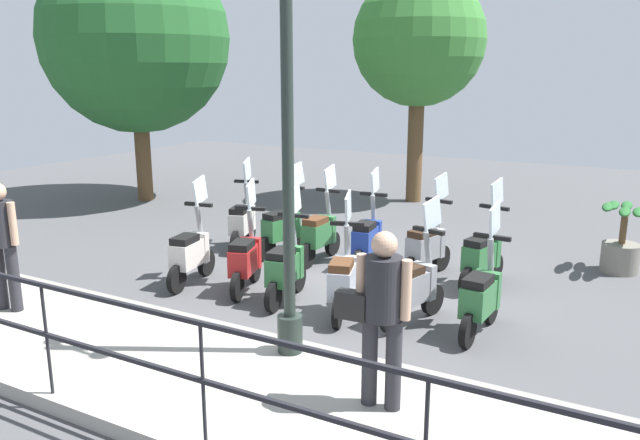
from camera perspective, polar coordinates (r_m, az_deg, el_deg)
The scene contains 21 objects.
ground_plane at distance 8.98m, azimuth 2.20°, elevation -6.22°, with size 28.00×28.00×0.00m, color #4C4C4F.
promenade_walkway at distance 6.51m, azimuth -10.68°, elevation -13.76°, with size 2.20×20.00×0.15m.
fence_railing at distance 5.47m, azimuth -18.10°, elevation -10.01°, with size 0.04×16.03×1.07m.
lamp_post_near at distance 6.16m, azimuth -2.93°, elevation 3.73°, with size 0.26×0.90×4.15m.
pedestrian_with_bag at distance 5.37m, azimuth 5.54°, elevation -7.88°, with size 0.34×0.65×1.59m.
pedestrian_distant at distance 8.43m, azimuth -27.08°, elevation -1.38°, with size 0.36×0.49×1.59m.
tree_large at distance 15.27m, azimuth -16.52°, elevation 15.62°, with size 4.27×4.27×5.87m.
tree_distant at distance 14.71m, azimuth 9.02°, elevation 15.87°, with size 2.98×2.98×5.19m.
potted_palm at distance 10.60m, azimuth 25.86°, elevation -1.99°, with size 1.06×0.66×1.05m.
scooter_near_0 at distance 7.52m, azimuth 14.51°, elevation -6.75°, with size 1.23×0.44×1.54m.
scooter_near_1 at distance 7.68m, azimuth 8.53°, elevation -6.00°, with size 1.21×0.53×1.54m.
scooter_near_2 at distance 7.86m, azimuth 2.14°, elevation -5.41°, with size 1.20×0.54×1.54m.
scooter_near_3 at distance 8.33m, azimuth -3.15°, elevation -4.32°, with size 1.23×0.45×1.54m.
scooter_near_4 at distance 8.77m, azimuth -6.82°, elevation -3.48°, with size 1.20×0.55×1.54m.
scooter_near_5 at distance 9.17m, azimuth -11.73°, elevation -2.90°, with size 1.23×0.47×1.54m.
scooter_far_0 at distance 9.14m, azimuth 14.64°, elevation -3.12°, with size 1.22×0.50×1.54m.
scooter_far_1 at distance 9.43m, azimuth 9.75°, elevation -2.35°, with size 1.21×0.51×1.54m.
scooter_far_2 at distance 9.75m, azimuth 4.36°, elevation -1.66°, with size 1.23×0.44×1.54m.
scooter_far_3 at distance 10.04m, azimuth -0.01°, elevation -1.17°, with size 1.23×0.44×1.54m.
scooter_far_4 at distance 10.40m, azimuth -3.42°, elevation -0.68°, with size 1.22×0.50×1.54m.
scooter_far_5 at distance 10.91m, azimuth -7.08°, elevation -0.08°, with size 1.20×0.55×1.54m.
Camera 1 is at (-7.57, -3.75, 3.04)m, focal length 35.00 mm.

